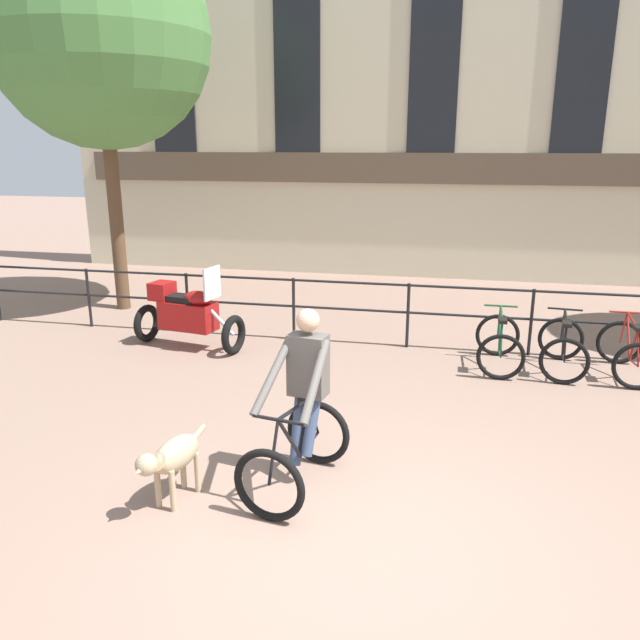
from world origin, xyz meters
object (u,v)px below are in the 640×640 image
parked_motorcycle (187,314)px  dog (172,458)px  parked_bicycle_mid_right (629,352)px  cyclist_with_bike (301,409)px  parked_bicycle_mid_left (563,348)px  parked_bicycle_near_lamp (499,344)px

parked_motorcycle → dog: bearing=-146.9°
dog → parked_bicycle_mid_right: (4.85, 4.32, -0.09)m
cyclist_with_bike → parked_bicycle_mid_right: 5.34m
dog → parked_motorcycle: parked_motorcycle is taller
parked_bicycle_mid_right → parked_motorcycle: bearing=1.3°
cyclist_with_bike → parked_bicycle_mid_right: (3.80, 3.74, -0.41)m
dog → parked_bicycle_mid_right: parked_bicycle_mid_right is taller
parked_motorcycle → parked_bicycle_mid_left: (5.68, 0.08, -0.20)m
parked_motorcycle → parked_bicycle_mid_left: bearing=-77.9°
cyclist_with_bike → parked_bicycle_mid_left: cyclist_with_bike is taller
parked_bicycle_mid_left → parked_bicycle_near_lamp: bearing=5.9°
parked_motorcycle → cyclist_with_bike: bearing=-131.7°
dog → parked_bicycle_near_lamp: bearing=67.9°
dog → parked_bicycle_mid_right: 6.50m
dog → parked_bicycle_mid_right: bearing=55.3°
parked_motorcycle → parked_bicycle_mid_right: (6.56, 0.08, -0.20)m
parked_motorcycle → parked_bicycle_mid_left: 5.69m
parked_motorcycle → parked_bicycle_near_lamp: bearing=-77.8°
dog → parked_bicycle_near_lamp: size_ratio=0.86×
dog → parked_motorcycle: (-1.71, 4.24, 0.11)m
parked_bicycle_mid_left → parked_bicycle_mid_right: 0.88m
cyclist_with_bike → parked_bicycle_near_lamp: (2.05, 3.74, -0.41)m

